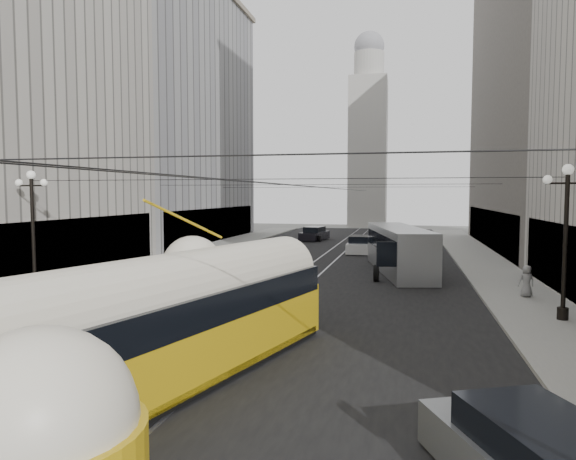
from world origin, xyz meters
The scene contains 16 objects.
road centered at (0.00, 32.50, 0.00)m, with size 20.00×85.00×0.02m, color black.
sidewalk_left centered at (-12.00, 36.00, 0.07)m, with size 4.00×72.00×0.15m, color gray.
sidewalk_right centered at (12.00, 36.00, 0.07)m, with size 4.00×72.00×0.15m, color gray.
rail_left centered at (-0.75, 32.50, 0.00)m, with size 0.12×85.00×0.04m, color gray.
rail_right centered at (0.75, 32.50, 0.00)m, with size 0.12×85.00×0.04m, color gray.
building_left_far centered at (-19.99, 48.00, 14.31)m, with size 12.60×28.60×28.60m.
building_right_far centered at (20.00, 48.00, 16.31)m, with size 12.60×32.60×32.60m.
distant_tower centered at (0.00, 80.00, 14.97)m, with size 6.00×6.00×31.36m.
lamppost_left_mid centered at (-12.60, 18.00, 3.74)m, with size 1.86×0.44×6.37m.
lamppost_right_mid centered at (12.60, 18.00, 3.74)m, with size 1.86×0.44×6.37m.
catenary centered at (0.12, 31.49, 5.88)m, with size 25.00×72.00×0.23m.
streetcar centered at (-0.15, 7.41, 1.81)m, with size 6.54×16.30×3.70m.
city_bus centered at (5.79, 30.58, 1.69)m, with size 4.96×12.48×3.08m.
sedan_white_far centered at (2.17, 41.65, 0.70)m, with size 2.04×4.92×1.55m.
sedan_dark_far centered at (-4.05, 53.21, 0.72)m, with size 2.88×5.29×1.58m.
pedestrian_sidewalk_right centered at (12.20, 22.72, 0.95)m, with size 0.78×0.48×1.61m, color gray.
Camera 1 is at (6.27, -4.83, 5.31)m, focal length 32.00 mm.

